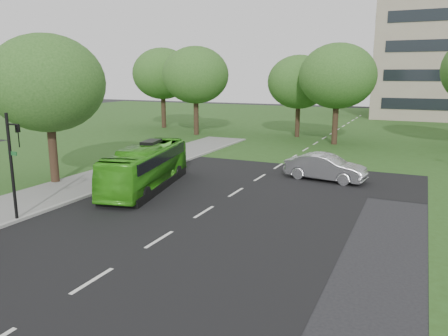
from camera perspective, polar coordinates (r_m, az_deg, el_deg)
name	(u,v)px	position (r m, az deg, el deg)	size (l,w,h in m)	color
ground	(184,225)	(19.83, -5.29, -7.39)	(160.00, 160.00, 0.00)	black
street_surfaces	(303,148)	(40.66, 10.34, 2.62)	(120.00, 120.00, 0.15)	black
tree_park_a	(196,75)	(48.55, -3.73, 12.01)	(7.24, 7.24, 9.62)	black
tree_park_b	(299,82)	(47.37, 9.75, 11.00)	(6.58, 6.58, 8.63)	black
tree_park_c	(338,76)	(42.99, 14.62, 11.53)	(7.15, 7.15, 9.50)	black
tree_park_f	(162,74)	(55.59, -8.04, 12.09)	(7.36, 7.36, 9.83)	black
tree_side_near	(47,84)	(28.15, -22.08, 10.19)	(6.75, 6.75, 8.96)	black
bus	(146,167)	(26.07, -10.11, 0.12)	(2.13, 9.11, 2.54)	green
sedan	(325,167)	(28.43, 13.12, 0.09)	(1.76, 5.05, 1.66)	#B9B9BF
traffic_light	(13,159)	(21.51, -25.82, 1.05)	(0.80, 0.22, 4.98)	black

